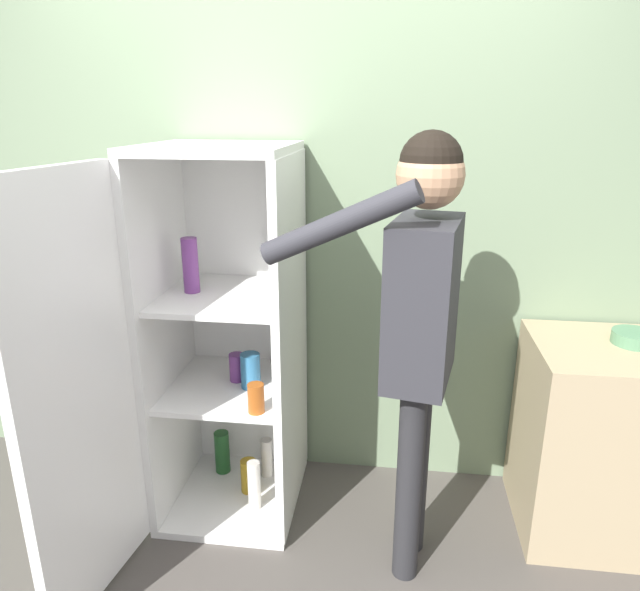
# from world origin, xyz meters

# --- Properties ---
(wall_back) EXTENTS (7.00, 0.06, 2.55)m
(wall_back) POSITION_xyz_m (0.00, 0.98, 1.27)
(wall_back) COLOR gray
(wall_back) RESTS_ON ground_plane
(refrigerator) EXTENTS (0.73, 1.25, 1.69)m
(refrigerator) POSITION_xyz_m (-0.37, 0.52, 0.83)
(refrigerator) COLOR white
(refrigerator) RESTS_ON ground_plane
(person) EXTENTS (0.72, 0.52, 1.76)m
(person) POSITION_xyz_m (0.54, 0.31, 1.14)
(person) COLOR #262628
(person) RESTS_ON ground_plane
(counter) EXTENTS (0.79, 0.59, 0.88)m
(counter) POSITION_xyz_m (1.43, 0.64, 0.44)
(counter) COLOR tan
(counter) RESTS_ON ground_plane
(bowl) EXTENTS (0.18, 0.18, 0.05)m
(bowl) POSITION_xyz_m (1.45, 0.68, 0.91)
(bowl) COLOR #517F5B
(bowl) RESTS_ON counter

